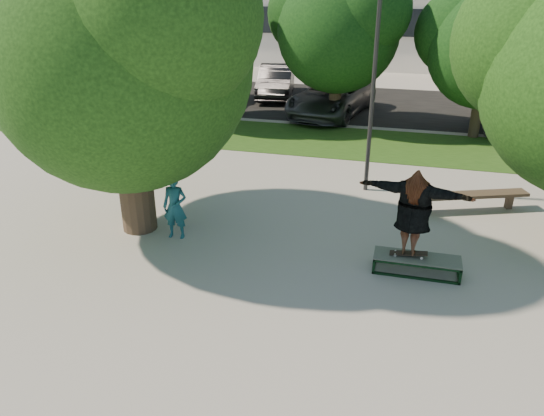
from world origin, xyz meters
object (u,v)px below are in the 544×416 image
(bystander, at_px, (175,207))
(bench, at_px, (469,196))
(grind_box, at_px, (416,265))
(tree_left, at_px, (118,44))
(lamppost, at_px, (374,82))
(car_silver_b, at_px, (509,108))
(car_grey, at_px, (332,97))
(car_silver_a, at_px, (222,89))
(car_dark, at_px, (276,81))

(bystander, bearing_deg, bench, 21.09)
(grind_box, height_order, bystander, bystander)
(tree_left, relative_size, lamppost, 1.16)
(tree_left, distance_m, car_silver_b, 16.50)
(grind_box, bearing_deg, bench, 70.65)
(bystander, distance_m, bench, 7.71)
(bench, bearing_deg, bystander, -174.91)
(grind_box, bearing_deg, lamppost, 108.63)
(grind_box, bearing_deg, car_grey, 106.54)
(bench, bearing_deg, tree_left, 179.89)
(tree_left, height_order, car_grey, tree_left)
(car_silver_a, distance_m, car_silver_b, 12.89)
(tree_left, height_order, car_silver_a, tree_left)
(car_silver_a, bearing_deg, car_dark, 30.72)
(car_silver_a, height_order, car_silver_b, car_silver_b)
(bench, bearing_deg, car_grey, 97.66)
(car_silver_a, bearing_deg, bench, -53.51)
(bench, relative_size, car_silver_b, 0.59)
(bystander, height_order, car_silver_b, bystander)
(bystander, relative_size, bench, 0.51)
(tree_left, bearing_deg, car_dark, 91.38)
(lamppost, relative_size, grind_box, 3.39)
(car_silver_a, bearing_deg, lamppost, -59.91)
(bench, distance_m, car_grey, 10.65)
(lamppost, height_order, car_dark, lamppost)
(grind_box, distance_m, car_dark, 17.49)
(bystander, distance_m, car_silver_a, 14.34)
(grind_box, xyz_separation_m, bystander, (-5.61, 0.25, 0.61))
(bench, relative_size, car_dark, 0.66)
(bench, bearing_deg, car_dark, 103.29)
(car_silver_b, bearing_deg, grind_box, -104.69)
(lamppost, distance_m, car_dark, 13.04)
(bench, bearing_deg, car_silver_a, 114.44)
(tree_left, bearing_deg, bystander, -13.90)
(lamppost, relative_size, bystander, 3.84)
(grind_box, bearing_deg, tree_left, 175.41)
(lamppost, bearing_deg, car_dark, 116.22)
(bench, distance_m, car_silver_a, 14.92)
(lamppost, bearing_deg, tree_left, -143.58)
(bystander, height_order, car_silver_a, bystander)
(lamppost, relative_size, car_silver_b, 1.15)
(lamppost, bearing_deg, car_grey, 105.44)
(tree_left, bearing_deg, grind_box, -4.59)
(car_dark, bearing_deg, car_silver_a, -149.64)
(grind_box, height_order, car_silver_b, car_silver_b)
(bystander, xyz_separation_m, bench, (6.90, 3.42, -0.39))
(lamppost, xyz_separation_m, grind_box, (1.50, -4.45, -2.96))
(tree_left, xyz_separation_m, car_dark, (-0.37, 15.41, -3.65))
(grind_box, relative_size, car_grey, 0.32)
(tree_left, xyz_separation_m, car_silver_a, (-2.59, 13.55, -3.77))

